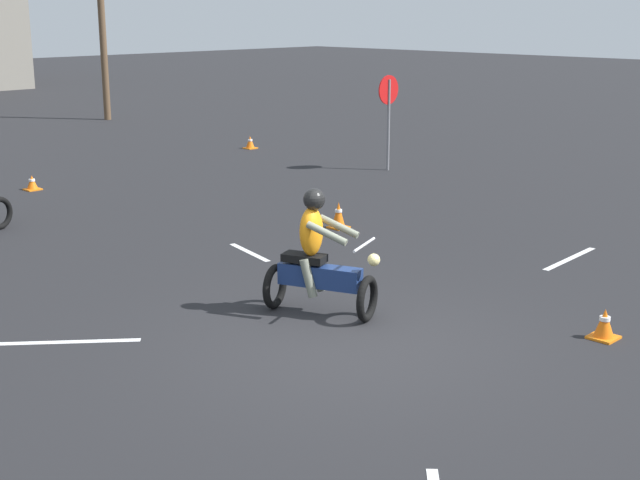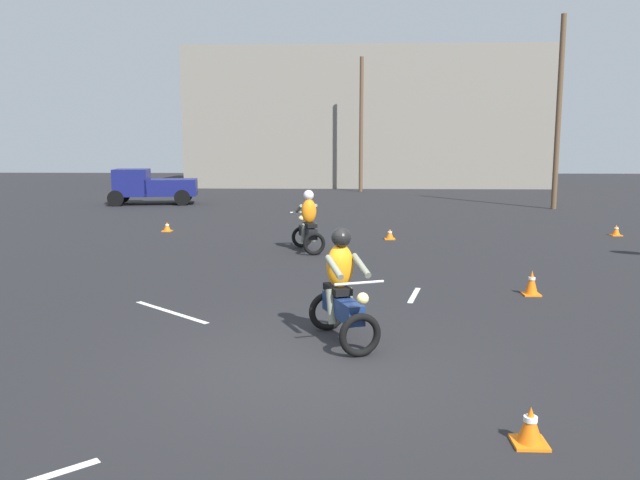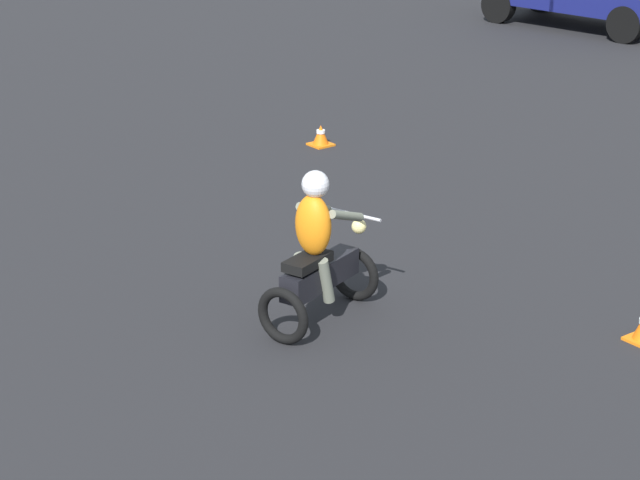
{
  "view_description": "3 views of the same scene",
  "coord_description": "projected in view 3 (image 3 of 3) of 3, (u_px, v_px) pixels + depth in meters",
  "views": [
    {
      "loc": [
        -7.28,
        -6.66,
        3.86
      ],
      "look_at": [
        0.51,
        1.02,
        1.0
      ],
      "focal_mm": 50.0,
      "sensor_mm": 36.0,
      "label": 1
    },
    {
      "loc": [
        0.52,
        -7.64,
        2.79
      ],
      "look_at": [
        0.03,
        4.98,
        0.9
      ],
      "focal_mm": 35.0,
      "sensor_mm": 36.0,
      "label": 2
    },
    {
      "loc": [
        8.88,
        1.77,
        5.5
      ],
      "look_at": [
        -0.46,
        8.94,
        0.9
      ],
      "focal_mm": 70.0,
      "sensor_mm": 36.0,
      "label": 3
    }
  ],
  "objects": [
    {
      "name": "traffic_cone_far_right",
      "position": [
        321.0,
        136.0,
        18.72
      ],
      "size": [
        0.32,
        0.32,
        0.32
      ],
      "color": "orange",
      "rests_on": "ground"
    },
    {
      "name": "motorcycle_rider_background",
      "position": [
        318.0,
        257.0,
        12.68
      ],
      "size": [
        1.02,
        1.55,
        1.66
      ],
      "rotation": [
        0.0,
        0.0,
        0.31
      ],
      "color": "black",
      "rests_on": "ground"
    }
  ]
}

